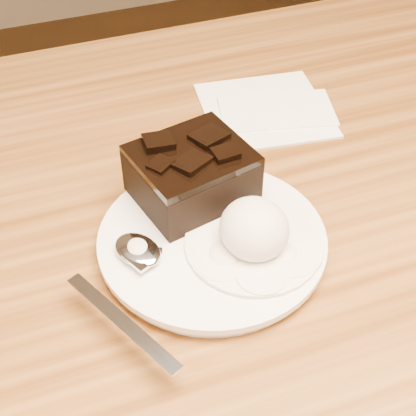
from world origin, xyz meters
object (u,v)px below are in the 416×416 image
object	(u,v)px
brownie	(192,177)
napkin	(265,109)
ice_cream_scoop	(254,229)
spoon	(138,251)
plate	(212,243)

from	to	relation	value
brownie	napkin	distance (m)	0.18
ice_cream_scoop	spoon	world-z (taller)	ice_cream_scoop
brownie	spoon	size ratio (longest dim) A/B	0.54
brownie	spoon	distance (m)	0.09
ice_cream_scoop	spoon	xyz separation A→B (m)	(-0.09, 0.02, -0.01)
plate	napkin	world-z (taller)	plate
ice_cream_scoop	napkin	bearing A→B (deg)	63.05
ice_cream_scoop	napkin	distance (m)	0.22
napkin	brownie	bearing A→B (deg)	-136.52
spoon	brownie	bearing A→B (deg)	14.28
ice_cream_scoop	plate	bearing A→B (deg)	142.07
plate	ice_cream_scoop	xyz separation A→B (m)	(0.03, -0.02, 0.03)
plate	brownie	world-z (taller)	brownie
plate	spoon	bearing A→B (deg)	179.51
plate	ice_cream_scoop	size ratio (longest dim) A/B	3.21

